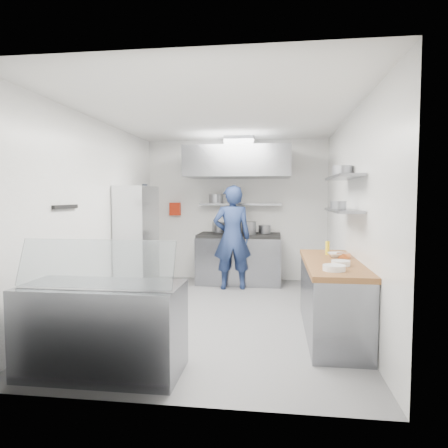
# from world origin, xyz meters

# --- Properties ---
(floor) EXTENTS (5.00, 5.00, 0.00)m
(floor) POSITION_xyz_m (0.00, 0.00, 0.00)
(floor) COLOR slate
(floor) RESTS_ON ground
(ceiling) EXTENTS (5.00, 5.00, 0.00)m
(ceiling) POSITION_xyz_m (0.00, 0.00, 2.80)
(ceiling) COLOR silver
(ceiling) RESTS_ON wall_back
(wall_back) EXTENTS (3.60, 2.80, 0.02)m
(wall_back) POSITION_xyz_m (0.00, 2.50, 1.40)
(wall_back) COLOR white
(wall_back) RESTS_ON floor
(wall_front) EXTENTS (3.60, 2.80, 0.02)m
(wall_front) POSITION_xyz_m (0.00, -2.50, 1.40)
(wall_front) COLOR white
(wall_front) RESTS_ON floor
(wall_left) EXTENTS (2.80, 5.00, 0.02)m
(wall_left) POSITION_xyz_m (-1.80, 0.00, 1.40)
(wall_left) COLOR white
(wall_left) RESTS_ON floor
(wall_right) EXTENTS (2.80, 5.00, 0.02)m
(wall_right) POSITION_xyz_m (1.80, 0.00, 1.40)
(wall_right) COLOR white
(wall_right) RESTS_ON floor
(gas_range) EXTENTS (1.60, 0.80, 0.90)m
(gas_range) POSITION_xyz_m (0.10, 2.10, 0.45)
(gas_range) COLOR gray
(gas_range) RESTS_ON floor
(cooktop) EXTENTS (1.57, 0.78, 0.06)m
(cooktop) POSITION_xyz_m (0.10, 2.10, 0.93)
(cooktop) COLOR black
(cooktop) RESTS_ON gas_range
(stock_pot_left) EXTENTS (0.31, 0.31, 0.20)m
(stock_pot_left) POSITION_xyz_m (-0.33, 2.44, 1.06)
(stock_pot_left) COLOR slate
(stock_pot_left) RESTS_ON cooktop
(stock_pot_mid) EXTENTS (0.33, 0.33, 0.24)m
(stock_pot_mid) POSITION_xyz_m (0.26, 1.99, 1.08)
(stock_pot_mid) COLOR slate
(stock_pot_mid) RESTS_ON cooktop
(stock_pot_right) EXTENTS (0.23, 0.23, 0.16)m
(stock_pot_right) POSITION_xyz_m (0.58, 2.25, 1.04)
(stock_pot_right) COLOR slate
(stock_pot_right) RESTS_ON cooktop
(over_range_shelf) EXTENTS (1.60, 0.30, 0.04)m
(over_range_shelf) POSITION_xyz_m (0.10, 2.34, 1.52)
(over_range_shelf) COLOR gray
(over_range_shelf) RESTS_ON wall_back
(shelf_pot_a) EXTENTS (0.28, 0.28, 0.18)m
(shelf_pot_a) POSITION_xyz_m (-0.39, 2.36, 1.63)
(shelf_pot_a) COLOR slate
(shelf_pot_a) RESTS_ON over_range_shelf
(extractor_hood) EXTENTS (1.90, 1.15, 0.55)m
(extractor_hood) POSITION_xyz_m (0.10, 1.93, 2.30)
(extractor_hood) COLOR gray
(extractor_hood) RESTS_ON wall_back
(hood_duct) EXTENTS (0.55, 0.55, 0.24)m
(hood_duct) POSITION_xyz_m (0.10, 2.15, 2.68)
(hood_duct) COLOR slate
(hood_duct) RESTS_ON extractor_hood
(red_firebox) EXTENTS (0.22, 0.10, 0.26)m
(red_firebox) POSITION_xyz_m (-1.25, 2.44, 1.42)
(red_firebox) COLOR #B2230E
(red_firebox) RESTS_ON wall_back
(chef) EXTENTS (0.76, 0.58, 1.87)m
(chef) POSITION_xyz_m (0.02, 1.60, 0.94)
(chef) COLOR navy
(chef) RESTS_ON floor
(wire_rack) EXTENTS (0.50, 0.90, 1.85)m
(wire_rack) POSITION_xyz_m (-1.53, 0.95, 0.93)
(wire_rack) COLOR silver
(wire_rack) RESTS_ON floor
(rack_bin_a) EXTENTS (0.14, 0.18, 0.16)m
(rack_bin_a) POSITION_xyz_m (-1.53, 1.02, 0.80)
(rack_bin_a) COLOR white
(rack_bin_a) RESTS_ON wire_rack
(rack_bin_b) EXTENTS (0.15, 0.20, 0.17)m
(rack_bin_b) POSITION_xyz_m (-1.53, 1.36, 1.30)
(rack_bin_b) COLOR yellow
(rack_bin_b) RESTS_ON wire_rack
(rack_jar) EXTENTS (0.10, 0.10, 0.18)m
(rack_jar) POSITION_xyz_m (-1.48, 1.22, 1.80)
(rack_jar) COLOR black
(rack_jar) RESTS_ON wire_rack
(knife_strip) EXTENTS (0.04, 0.55, 0.05)m
(knife_strip) POSITION_xyz_m (-1.78, -0.90, 1.55)
(knife_strip) COLOR black
(knife_strip) RESTS_ON wall_left
(prep_counter_base) EXTENTS (0.62, 2.00, 0.84)m
(prep_counter_base) POSITION_xyz_m (1.48, -0.60, 0.42)
(prep_counter_base) COLOR gray
(prep_counter_base) RESTS_ON floor
(prep_counter_top) EXTENTS (0.65, 2.04, 0.06)m
(prep_counter_top) POSITION_xyz_m (1.48, -0.60, 0.87)
(prep_counter_top) COLOR brown
(prep_counter_top) RESTS_ON prep_counter_base
(plate_stack_a) EXTENTS (0.24, 0.24, 0.06)m
(plate_stack_a) POSITION_xyz_m (1.41, -1.26, 0.93)
(plate_stack_a) COLOR white
(plate_stack_a) RESTS_ON prep_counter_top
(plate_stack_b) EXTENTS (0.21, 0.21, 0.06)m
(plate_stack_b) POSITION_xyz_m (1.53, -0.95, 0.93)
(plate_stack_b) COLOR white
(plate_stack_b) RESTS_ON prep_counter_top
(copper_pan) EXTENTS (0.17, 0.17, 0.06)m
(copper_pan) POSITION_xyz_m (1.66, -0.34, 0.93)
(copper_pan) COLOR #D0733A
(copper_pan) RESTS_ON prep_counter_top
(squeeze_bottle) EXTENTS (0.06, 0.06, 0.18)m
(squeeze_bottle) POSITION_xyz_m (1.49, -0.09, 0.99)
(squeeze_bottle) COLOR yellow
(squeeze_bottle) RESTS_ON prep_counter_top
(mixing_bowl) EXTENTS (0.25, 0.25, 0.06)m
(mixing_bowl) POSITION_xyz_m (1.58, -0.31, 0.93)
(mixing_bowl) COLOR white
(mixing_bowl) RESTS_ON prep_counter_top
(wall_shelf_lower) EXTENTS (0.30, 1.30, 0.04)m
(wall_shelf_lower) POSITION_xyz_m (1.64, -0.30, 1.50)
(wall_shelf_lower) COLOR gray
(wall_shelf_lower) RESTS_ON wall_right
(wall_shelf_upper) EXTENTS (0.30, 1.30, 0.04)m
(wall_shelf_upper) POSITION_xyz_m (1.64, -0.30, 1.92)
(wall_shelf_upper) COLOR gray
(wall_shelf_upper) RESTS_ON wall_right
(shelf_pot_c) EXTENTS (0.20, 0.20, 0.10)m
(shelf_pot_c) POSITION_xyz_m (1.57, -0.39, 1.57)
(shelf_pot_c) COLOR slate
(shelf_pot_c) RESTS_ON wall_shelf_lower
(shelf_pot_d) EXTENTS (0.26, 0.26, 0.14)m
(shelf_pot_d) POSITION_xyz_m (1.66, -0.07, 2.01)
(shelf_pot_d) COLOR slate
(shelf_pot_d) RESTS_ON wall_shelf_upper
(display_case) EXTENTS (1.50, 0.70, 0.85)m
(display_case) POSITION_xyz_m (-0.82, -2.00, 0.42)
(display_case) COLOR gray
(display_case) RESTS_ON floor
(display_glass) EXTENTS (1.47, 0.19, 0.42)m
(display_glass) POSITION_xyz_m (-0.82, -2.12, 1.07)
(display_glass) COLOR silver
(display_glass) RESTS_ON display_case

